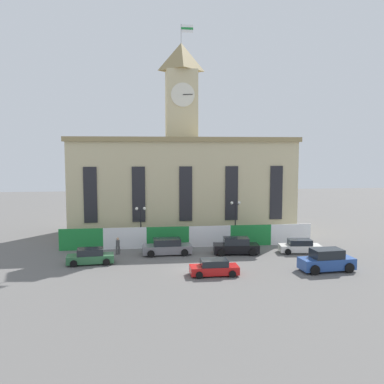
# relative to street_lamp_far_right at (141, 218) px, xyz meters

# --- Properties ---
(ground_plane) EXTENTS (160.00, 160.00, 0.00)m
(ground_plane) POSITION_rel_street_lamp_far_right_xyz_m (5.57, -10.54, -3.43)
(ground_plane) COLOR #605E5B
(civic_building) EXTENTS (29.54, 11.39, 27.82)m
(civic_building) POSITION_rel_street_lamp_far_right_xyz_m (5.57, 7.90, 3.72)
(civic_building) COLOR beige
(civic_building) RESTS_ON ground
(banner_fence) EXTENTS (29.54, 0.12, 2.48)m
(banner_fence) POSITION_rel_street_lamp_far_right_xyz_m (5.57, -1.14, -2.20)
(banner_fence) COLOR #1E8438
(banner_fence) RESTS_ON ground
(street_lamp_far_right) EXTENTS (1.26, 0.36, 4.69)m
(street_lamp_far_right) POSITION_rel_street_lamp_far_right_xyz_m (0.00, 0.00, 0.00)
(street_lamp_far_right) COLOR black
(street_lamp_far_right) RESTS_ON ground
(street_lamp_center) EXTENTS (1.26, 0.36, 5.19)m
(street_lamp_center) POSITION_rel_street_lamp_far_right_xyz_m (11.33, 0.00, 0.32)
(street_lamp_center) COLOR black
(street_lamp_center) RESTS_ON ground
(car_green_wagon) EXTENTS (4.73, 2.44, 1.55)m
(car_green_wagon) POSITION_rel_street_lamp_far_right_xyz_m (-5.04, -7.18, -2.72)
(car_green_wagon) COLOR #2D663D
(car_green_wagon) RESTS_ON ground
(car_white_taxi) EXTENTS (4.66, 2.50, 1.50)m
(car_white_taxi) POSITION_rel_street_lamp_far_right_xyz_m (17.45, -5.23, -2.74)
(car_white_taxi) COLOR white
(car_white_taxi) RESTS_ON ground
(car_gray_pickup) EXTENTS (5.36, 2.50, 1.75)m
(car_gray_pickup) POSITION_rel_street_lamp_far_right_xyz_m (2.80, -4.28, -2.63)
(car_gray_pickup) COLOR slate
(car_gray_pickup) RESTS_ON ground
(car_black_suv) EXTENTS (5.06, 2.73, 1.80)m
(car_black_suv) POSITION_rel_street_lamp_far_right_xyz_m (10.33, -4.88, -2.61)
(car_black_suv) COLOR black
(car_black_suv) RESTS_ON ground
(car_red_sedan) EXTENTS (4.41, 2.13, 1.45)m
(car_red_sedan) POSITION_rel_street_lamp_far_right_xyz_m (6.59, -12.47, -2.76)
(car_red_sedan) COLOR red
(car_red_sedan) RESTS_ON ground
(car_blue_van) EXTENTS (5.25, 2.73, 2.10)m
(car_blue_van) POSITION_rel_street_lamp_far_right_xyz_m (17.33, -12.39, -2.47)
(car_blue_van) COLOR #284C99
(car_blue_van) RESTS_ON ground
(pedestrian) EXTENTS (0.47, 0.47, 1.86)m
(pedestrian) POSITION_rel_street_lamp_far_right_xyz_m (-2.51, -3.58, -2.42)
(pedestrian) COLOR #4C4C4C
(pedestrian) RESTS_ON ground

